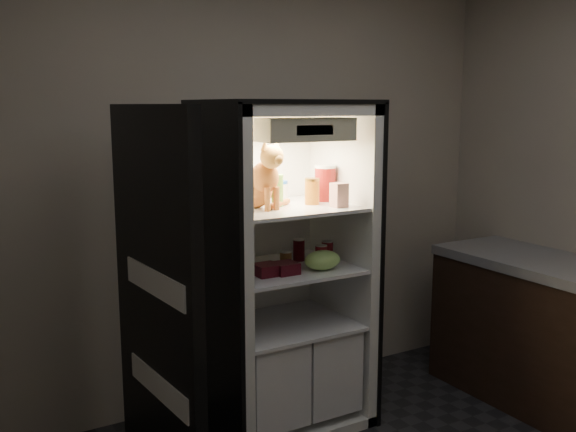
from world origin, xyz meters
name	(u,v)px	position (x,y,z in m)	size (l,w,h in m)	color
room_shell	(463,166)	(0.00, 0.00, 1.62)	(3.60, 3.60, 3.60)	white
refrigerator	(280,289)	(0.00, 1.38, 0.79)	(0.90, 0.72, 1.88)	white
fridge_door	(158,307)	(-0.85, 1.06, 0.91)	(0.12, 0.87, 1.85)	black
tabby_cat	(260,182)	(-0.16, 1.33, 1.43)	(0.34, 0.37, 0.38)	#AF5216
parmesan_shaker	(277,190)	(-0.04, 1.34, 1.38)	(0.07, 0.07, 0.18)	#258A29
mayo_tub	(280,191)	(0.06, 1.48, 1.35)	(0.09, 0.09, 0.12)	white
salsa_jar	(312,191)	(0.16, 1.30, 1.36)	(0.08, 0.08, 0.15)	maroon
pepper_jar	(325,183)	(0.30, 1.37, 1.40)	(0.12, 0.12, 0.21)	maroon
cream_carton	(339,195)	(0.24, 1.14, 1.36)	(0.08, 0.08, 0.13)	white
soda_can_a	(299,250)	(0.14, 1.41, 1.00)	(0.07, 0.07, 0.13)	black
soda_can_b	(327,252)	(0.27, 1.30, 1.00)	(0.07, 0.07, 0.12)	black
soda_can_c	(321,256)	(0.17, 1.22, 1.00)	(0.07, 0.07, 0.13)	black
condiment_jar	(286,258)	(0.00, 1.33, 0.99)	(0.07, 0.07, 0.09)	brown
grape_bag	(322,260)	(0.15, 1.17, 0.99)	(0.22, 0.16, 0.11)	#84B454
berry_box_left	(266,270)	(-0.18, 1.21, 0.97)	(0.12, 0.12, 0.06)	#500D15
berry_box_right	(285,268)	(-0.08, 1.19, 0.97)	(0.13, 0.13, 0.06)	#500D15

